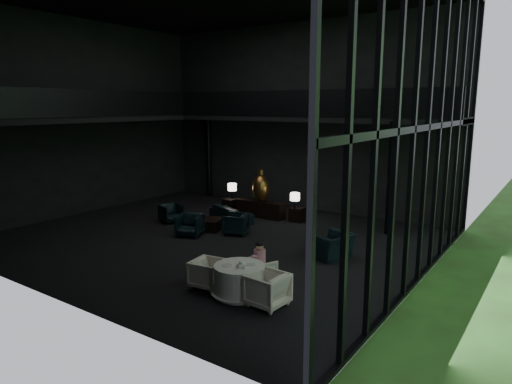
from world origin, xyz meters
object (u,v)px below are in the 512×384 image
Objects in this scene: console at (261,209)px; side_table_left at (230,205)px; sofa at (231,211)px; side_table_right at (297,215)px; table_lamp_right at (295,197)px; dining_chair_east at (267,286)px; dining_table at (239,282)px; dining_chair_north at (260,270)px; coffee_table at (209,224)px; child at (260,254)px; table_lamp_left at (232,188)px; window_armchair at (331,240)px; lounge_armchair_east at (236,222)px; dining_chair_west at (208,272)px; lounge_armchair_west at (171,212)px; bronze_urn at (261,188)px; lounge_armchair_south at (190,223)px.

console is 3.70× the size of side_table_left.
console is at bearing -96.35° from sofa.
side_table_right is 0.27× the size of sofa.
dining_chair_east is (3.27, -6.94, -0.53)m from table_lamp_right.
dining_chair_north is (-0.04, 0.96, -0.01)m from dining_table.
table_lamp_right is at bearing 52.60° from coffee_table.
coffee_table is 6.06m from dining_table.
child is (2.34, -6.07, 0.50)m from side_table_right.
table_lamp_left reaches higher than window_armchair.
side_table_left is 0.90× the size of dining_chair_north.
dining_chair_north is (-0.66, -2.81, -0.24)m from window_armchair.
lounge_armchair_east is at bearing 128.12° from dining_table.
console is 1.66× the size of window_armchair.
dining_table reaches higher than coffee_table.
coffee_table is at bearing 33.20° from dining_chair_west.
dining_chair_east is at bearing -101.87° from lounge_armchair_west.
table_lamp_left reaches higher than side_table_left.
side_table_left is 6.92m from window_armchair.
window_armchair reaches higher than console.
bronze_urn is at bearing -5.82° from table_lamp_left.
side_table_right is 0.59× the size of lounge_armchair_south.
dining_table reaches higher than dining_chair_north.
dining_chair_north is (3.25, -3.23, -0.12)m from lounge_armchair_east.
table_lamp_right is 0.50× the size of window_armchair.
bronze_urn is 1.03× the size of window_armchair.
lounge_armchair_east reaches higher than side_table_right.
dining_table is (2.38, -7.01, 0.05)m from side_table_right.
side_table_right is 0.58× the size of dining_chair_east.
dining_table is at bearing -59.63° from console.
window_armchair is (3.01, -3.25, 0.28)m from side_table_right.
table_lamp_left is 7.00m from window_armchair.
bronze_urn is 1.37× the size of dining_chair_east.
table_lamp_left is 1.83m from sofa.
child is at bearing -56.09° from console.
lounge_armchair_south is 6.27m from dining_chair_east.
sofa is 1.90m from lounge_armchair_east.
child is (3.24, -3.25, 0.34)m from lounge_armchair_east.
lounge_armchair_east is 3.93m from window_armchair.
table_lamp_right is 2.59m from sofa.
dining_table is at bearing -71.22° from side_table_right.
side_table_right is at bearing 4.28° from dining_chair_west.
lounge_armchair_east is at bearing -69.91° from lounge_armchair_west.
window_armchair is at bearing -79.40° from dining_chair_north.
lounge_armchair_east is at bearing -20.98° from dining_chair_north.
side_table_left is (-1.60, 0.01, -0.05)m from console.
sofa is at bearing -115.77° from bronze_urn.
coffee_table is at bearing -35.36° from child.
bronze_urn is 2.06× the size of dining_chair_north.
sofa reaches higher than side_table_right.
dining_table reaches higher than console.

